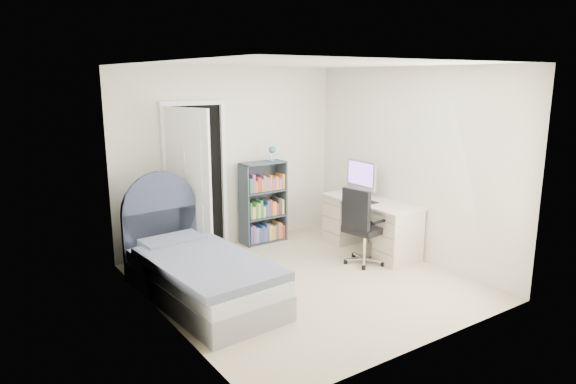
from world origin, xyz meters
TOP-DOWN VIEW (x-y plane):
  - room_shell at (0.00, 0.00)m, footprint 3.50×3.70m
  - door at (-0.73, 1.53)m, footprint 0.92×0.79m
  - bed at (-1.21, 0.29)m, footprint 1.11×2.13m
  - nightstand at (-1.27, 1.62)m, footprint 0.36×0.36m
  - floor_lamp at (-0.84, 1.37)m, footprint 0.22×0.22m
  - bookcase at (0.40, 1.57)m, footprint 0.66×0.28m
  - desk at (1.40, 0.40)m, footprint 0.59×1.49m
  - office_chair at (0.93, 0.06)m, footprint 0.54×0.56m

SIDE VIEW (x-z plane):
  - bed at x=-1.21m, z-range -0.35..0.92m
  - nightstand at x=-1.27m, z-range 0.08..0.62m
  - desk at x=1.40m, z-range -0.21..1.01m
  - bookcase at x=0.40m, z-range -0.16..1.24m
  - office_chair at x=0.93m, z-range 0.05..1.06m
  - floor_lamp at x=-0.84m, z-range -0.14..1.39m
  - door at x=-0.73m, z-range 0.00..2.06m
  - room_shell at x=0.00m, z-range -0.05..2.55m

